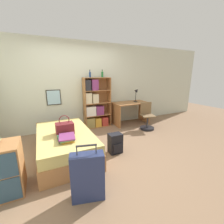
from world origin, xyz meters
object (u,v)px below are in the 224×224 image
suitcase (88,177)px  bottle_green (90,74)px  bed (65,143)px  book_stack_on_bed (66,138)px  desk (131,109)px  backpack (115,143)px  desk_lamp (137,93)px  bottle_brown (102,74)px  desk_chair (147,120)px  handbag (65,128)px  bookcase (95,106)px

suitcase → bottle_green: 3.13m
bed → book_stack_on_bed: (-0.02, -0.44, 0.29)m
desk → backpack: size_ratio=2.77×
bottle_green → desk_lamp: (1.59, -0.13, -0.60)m
desk → backpack: bearing=-131.4°
book_stack_on_bed → desk: (2.38, 1.59, -0.03)m
suitcase → bottle_brown: bearing=63.8°
book_stack_on_bed → bottle_green: 2.33m
bed → desk_lamp: (2.60, 1.20, 0.80)m
bottle_green → desk_chair: bottle_green is taller
bottle_green → bottle_brown: (0.40, 0.02, 0.00)m
handbag → bed: bearing=92.1°
suitcase → desk_chair: size_ratio=0.97×
desk_lamp → bed: bearing=-155.3°
desk_lamp → desk_chair: bearing=-96.7°
desk_lamp → desk_chair: 1.07m
bottle_green → desk: bottle_green is taller
handbag → book_stack_on_bed: bearing=-94.9°
book_stack_on_bed → suitcase: 0.94m
bookcase → desk_chair: 1.68m
bed → desk_chair: desk_chair is taller
book_stack_on_bed → bottle_green: size_ratio=1.78×
handbag → suitcase: 1.28m
bottle_brown → desk_lamp: 1.34m
book_stack_on_bed → bookcase: 2.12m
bookcase → desk_chair: bookcase is taller
bottle_brown → desk_lamp: (1.19, -0.15, -0.60)m
bottle_green → bed: bearing=-127.5°
bed → book_stack_on_bed: bearing=-93.1°
bottle_brown → desk: bottle_brown is taller
desk → backpack: desk is taller
handbag → desk: 2.67m
desk_lamp → backpack: 2.44m
desk → suitcase: bearing=-132.2°
bed → backpack: size_ratio=4.35×
bottle_green → desk_lamp: 1.70m
bed → bottle_brown: bottle_brown is taller
desk_lamp → bookcase: bearing=174.9°
suitcase → bottle_brown: 3.29m
bottle_brown → bottle_green: bearing=-176.8°
book_stack_on_bed → bottle_green: (1.04, 1.77, 1.10)m
backpack → desk: bearing=48.6°
bottle_brown → desk_lamp: bottle_brown is taller
bottle_green → desk_chair: size_ratio=0.27×
suitcase → bottle_brown: size_ratio=3.41×
handbag → book_stack_on_bed: handbag is taller
handbag → desk_lamp: size_ratio=0.82×
bed → book_stack_on_bed: book_stack_on_bed is taller
suitcase → desk_chair: (2.43, 1.83, -0.07)m
bottle_green → desk: (1.33, -0.18, -1.13)m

